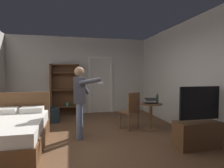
{
  "coord_description": "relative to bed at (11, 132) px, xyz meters",
  "views": [
    {
      "loc": [
        -0.41,
        -3.8,
        1.46
      ],
      "look_at": [
        0.59,
        0.47,
        1.23
      ],
      "focal_mm": 29.52,
      "sensor_mm": 36.0,
      "label": 1
    }
  ],
  "objects": [
    {
      "name": "side_table",
      "position": [
        3.24,
        0.47,
        0.16
      ],
      "size": [
        0.59,
        0.59,
        0.7
      ],
      "color": "brown",
      "rests_on": "ground_plane"
    },
    {
      "name": "suitcase_dark",
      "position": [
        0.38,
        2.03,
        -0.08
      ],
      "size": [
        0.56,
        0.48,
        0.46
      ],
      "primitive_type": "cube",
      "rotation": [
        0.0,
        0.0,
        -0.18
      ],
      "color": "#1E2D38",
      "rests_on": "ground_plane"
    },
    {
      "name": "wooden_chair",
      "position": [
        2.72,
        0.57,
        0.24
      ],
      "size": [
        0.57,
        0.57,
        0.99
      ],
      "color": "brown",
      "rests_on": "ground_plane"
    },
    {
      "name": "suitcase_small",
      "position": [
        0.61,
        1.85,
        -0.1
      ],
      "size": [
        0.48,
        0.38,
        0.42
      ],
      "primitive_type": "cube",
      "rotation": [
        0.0,
        0.0,
        -0.02
      ],
      "color": "#1E2D38",
      "rests_on": "ground_plane"
    },
    {
      "name": "ground_plane",
      "position": [
        1.55,
        -0.19,
        -0.3
      ],
      "size": [
        6.95,
        6.95,
        0.0
      ],
      "primitive_type": "plane",
      "color": "brown"
    },
    {
      "name": "doorway_frame",
      "position": [
        2.31,
        2.95,
        0.92
      ],
      "size": [
        0.93,
        0.08,
        2.13
      ],
      "color": "white",
      "rests_on": "ground_plane"
    },
    {
      "name": "bed",
      "position": [
        0.0,
        0.0,
        0.0
      ],
      "size": [
        1.3,
        2.06,
        1.02
      ],
      "color": "brown",
      "rests_on": "ground_plane"
    },
    {
      "name": "tv_flatscreen",
      "position": [
        3.77,
        -0.86,
        0.05
      ],
      "size": [
        1.2,
        0.4,
        1.22
      ],
      "color": "brown",
      "rests_on": "ground_plane"
    },
    {
      "name": "wall_right",
      "position": [
        4.13,
        -0.19,
        1.11
      ],
      "size": [
        0.12,
        6.56,
        2.83
      ],
      "primitive_type": "cube",
      "color": "beige",
      "rests_on": "ground_plane"
    },
    {
      "name": "person_blue_shirt",
      "position": [
        1.38,
        0.24,
        0.63
      ],
      "size": [
        0.65,
        0.56,
        1.63
      ],
      "color": "slate",
      "rests_on": "ground_plane"
    },
    {
      "name": "laptop",
      "position": [
        3.2,
        0.42,
        0.45
      ],
      "size": [
        0.35,
        0.36,
        0.15
      ],
      "color": "black",
      "rests_on": "side_table"
    },
    {
      "name": "bookshelf",
      "position": [
        0.99,
        2.81,
        0.68
      ],
      "size": [
        1.0,
        0.32,
        1.82
      ],
      "color": "brown",
      "rests_on": "ground_plane"
    },
    {
      "name": "wall_back",
      "position": [
        1.55,
        3.03,
        1.11
      ],
      "size": [
        5.28,
        0.12,
        2.83
      ],
      "primitive_type": "cube",
      "color": "beige",
      "rests_on": "ground_plane"
    },
    {
      "name": "bottle_on_table",
      "position": [
        3.38,
        0.39,
        0.51
      ],
      "size": [
        0.06,
        0.06,
        0.27
      ],
      "color": "#24422E",
      "rests_on": "side_table"
    }
  ]
}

